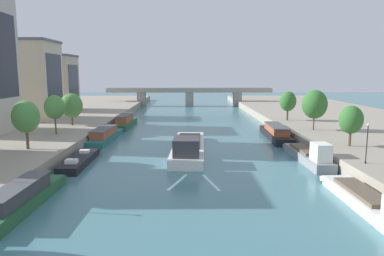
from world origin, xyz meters
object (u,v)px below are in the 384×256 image
(moored_boat_right_downstream, at_px, (309,155))
(tree_right_second, at_px, (288,101))
(lamppost_right_bank, at_px, (367,142))
(tree_left_far, at_px, (55,107))
(moored_boat_right_second, at_px, (275,133))
(moored_boat_left_lone, at_px, (22,198))
(tree_right_midway, at_px, (315,104))
(tree_left_past_mid, at_px, (71,106))
(moored_boat_right_near, at_px, (373,203))
(tree_left_end_of_row, at_px, (26,117))
(moored_boat_left_second, at_px, (105,135))
(tree_right_by_lamp, at_px, (351,120))
(moored_boat_left_downstream, at_px, (125,121))
(barge_midriver, at_px, (188,147))
(bridge_far, at_px, (189,95))
(moored_boat_left_end, at_px, (80,160))

(moored_boat_right_downstream, distance_m, tree_right_second, 29.81)
(lamppost_right_bank, bearing_deg, tree_left_far, 154.49)
(moored_boat_right_second, bearing_deg, moored_boat_left_lone, -132.34)
(moored_boat_right_second, distance_m, tree_right_midway, 8.35)
(lamppost_right_bank, bearing_deg, moored_boat_right_downstream, 115.69)
(tree_left_far, xyz_separation_m, tree_left_past_mid, (-0.52, 10.11, -0.68))
(moored_boat_right_near, relative_size, tree_left_end_of_row, 2.41)
(moored_boat_left_second, bearing_deg, tree_left_end_of_row, -113.79)
(moored_boat_left_second, relative_size, tree_right_second, 2.60)
(moored_boat_right_second, height_order, lamppost_right_bank, lamppost_right_bank)
(tree_right_by_lamp, relative_size, tree_right_midway, 0.79)
(moored_boat_right_near, relative_size, tree_left_far, 2.42)
(moored_boat_right_downstream, relative_size, lamppost_right_bank, 3.18)
(lamppost_right_bank, bearing_deg, moored_boat_left_second, 145.61)
(moored_boat_left_lone, height_order, moored_boat_left_downstream, moored_boat_left_downstream)
(moored_boat_right_downstream, relative_size, moored_boat_right_second, 0.84)
(barge_midriver, xyz_separation_m, moored_boat_right_second, (15.83, 12.00, 0.04))
(moored_boat_left_second, height_order, tree_left_past_mid, tree_left_past_mid)
(moored_boat_right_second, distance_m, bridge_far, 65.36)
(moored_boat_left_end, bearing_deg, lamppost_right_bank, -12.02)
(tree_left_past_mid, bearing_deg, tree_right_midway, -8.14)
(tree_left_end_of_row, distance_m, lamppost_right_bank, 41.89)
(tree_left_past_mid, bearing_deg, moored_boat_left_second, -39.90)
(moored_boat_left_downstream, distance_m, moored_boat_right_downstream, 43.84)
(tree_left_far, height_order, tree_right_by_lamp, tree_left_far)
(moored_boat_left_lone, relative_size, tree_left_far, 2.24)
(barge_midriver, relative_size, moored_boat_right_second, 1.32)
(tree_left_end_of_row, xyz_separation_m, tree_left_past_mid, (-0.94, 21.68, -0.51))
(tree_right_midway, bearing_deg, moored_boat_right_near, -101.00)
(moored_boat_right_downstream, height_order, lamppost_right_bank, lamppost_right_bank)
(moored_boat_left_second, relative_size, tree_right_by_lamp, 2.83)
(moored_boat_right_near, height_order, tree_right_second, tree_right_second)
(moored_boat_right_second, bearing_deg, bridge_far, 103.38)
(moored_boat_left_end, bearing_deg, moored_boat_right_second, 30.63)
(moored_boat_left_downstream, bearing_deg, barge_midriver, -62.81)
(tree_right_midway, height_order, bridge_far, tree_right_midway)
(moored_boat_left_second, xyz_separation_m, moored_boat_right_second, (30.39, 1.52, 0.08))
(lamppost_right_bank, distance_m, bridge_far, 90.54)
(lamppost_right_bank, bearing_deg, moored_boat_left_downstream, 130.09)
(moored_boat_right_near, bearing_deg, moored_boat_left_downstream, 120.76)
(tree_left_end_of_row, bearing_deg, tree_left_past_mid, 92.49)
(moored_boat_right_near, bearing_deg, tree_left_end_of_row, 154.18)
(moored_boat_right_downstream, distance_m, tree_right_by_lamp, 7.86)
(bridge_far, bearing_deg, tree_right_midway, -71.75)
(tree_right_midway, relative_size, bridge_far, 0.12)
(tree_left_end_of_row, bearing_deg, moored_boat_right_downstream, -0.83)
(lamppost_right_bank, relative_size, bridge_far, 0.08)
(moored_boat_left_downstream, relative_size, moored_boat_right_near, 0.96)
(moored_boat_left_lone, bearing_deg, moored_boat_right_downstream, 27.68)
(moored_boat_right_second, relative_size, tree_left_past_mid, 2.77)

